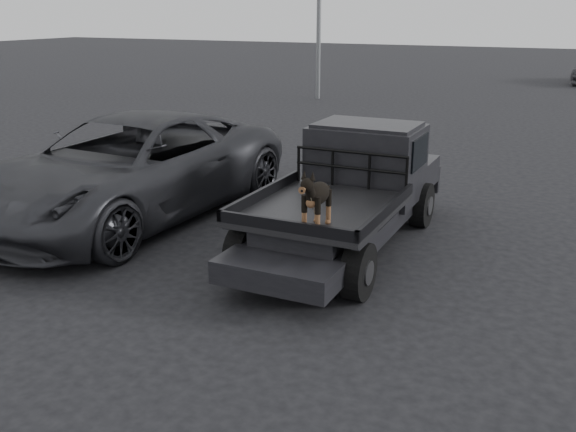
% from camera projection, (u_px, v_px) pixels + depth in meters
% --- Properties ---
extents(ground, '(120.00, 120.00, 0.00)m').
position_uv_depth(ground, '(309.00, 308.00, 7.99)').
color(ground, black).
rests_on(ground, ground).
extents(flatbed_ute, '(2.00, 5.40, 0.92)m').
position_uv_depth(flatbed_ute, '(345.00, 219.00, 9.90)').
color(flatbed_ute, black).
rests_on(flatbed_ute, ground).
extents(ute_cab, '(1.72, 1.30, 0.88)m').
position_uv_depth(ute_cab, '(367.00, 150.00, 10.44)').
color(ute_cab, black).
rests_on(ute_cab, flatbed_ute).
extents(headache_rack, '(1.80, 0.08, 0.55)m').
position_uv_depth(headache_rack, '(351.00, 170.00, 9.85)').
color(headache_rack, black).
rests_on(headache_rack, flatbed_ute).
extents(dog, '(0.32, 0.60, 0.74)m').
position_uv_depth(dog, '(317.00, 199.00, 8.01)').
color(dog, black).
rests_on(dog, flatbed_ute).
extents(parked_suv, '(3.30, 6.56, 1.78)m').
position_uv_depth(parked_suv, '(130.00, 168.00, 11.24)').
color(parked_suv, '#2D2E33').
rests_on(parked_suv, ground).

